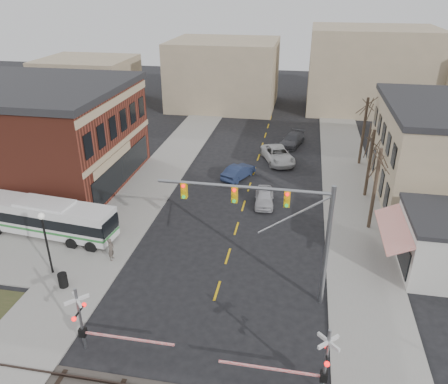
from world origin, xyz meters
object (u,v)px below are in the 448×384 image
at_px(car_d, 292,140).
at_px(pedestrian_far, 101,219).
at_px(pedestrian_near, 111,249).
at_px(car_a, 264,197).
at_px(car_c, 278,155).
at_px(car_b, 239,172).
at_px(transit_bus, 48,218).
at_px(rr_crossing_west, 88,321).
at_px(rr_crossing_east, 316,362).
at_px(trash_bin, 63,280).
at_px(traffic_signal_mast, 281,217).
at_px(street_lamp, 44,231).

xyz_separation_m(car_d, pedestrian_far, (-14.11, -22.92, 0.36)).
relative_size(car_d, pedestrian_near, 2.92).
distance_m(car_a, car_c, 10.41).
bearing_deg(car_c, car_b, -145.62).
bearing_deg(car_d, transit_bus, -110.05).
xyz_separation_m(rr_crossing_west, car_a, (7.48, 18.76, -1.28)).
relative_size(rr_crossing_east, trash_bin, 5.74).
relative_size(car_b, car_c, 0.75).
distance_m(rr_crossing_east, car_d, 35.46).
xyz_separation_m(transit_bus, rr_crossing_west, (8.48, -10.34, 0.36)).
bearing_deg(rr_crossing_east, car_b, 106.86).
distance_m(car_a, pedestrian_far, 14.17).
relative_size(rr_crossing_west, trash_bin, 5.74).
bearing_deg(car_c, trash_bin, -137.32).
bearing_deg(trash_bin, pedestrian_far, 95.37).
xyz_separation_m(traffic_signal_mast, trash_bin, (-13.65, -1.63, -5.14)).
xyz_separation_m(car_b, car_d, (4.90, 10.77, 0.01)).
xyz_separation_m(trash_bin, pedestrian_far, (-0.68, 7.25, 0.47)).
distance_m(street_lamp, car_c, 27.16).
bearing_deg(pedestrian_near, car_b, -26.74).
relative_size(rr_crossing_west, pedestrian_far, 2.91).
bearing_deg(transit_bus, car_a, 27.81).
bearing_deg(pedestrian_far, car_a, -2.51).
relative_size(street_lamp, car_c, 0.80).
bearing_deg(rr_crossing_east, car_d, 94.13).
height_order(rr_crossing_west, trash_bin, rr_crossing_west).
height_order(traffic_signal_mast, car_c, traffic_signal_mast).
relative_size(rr_crossing_west, car_b, 1.29).
distance_m(rr_crossing_west, street_lamp, 8.26).
distance_m(rr_crossing_east, pedestrian_near, 16.58).
xyz_separation_m(car_c, pedestrian_far, (-12.78, -17.36, 0.28)).
bearing_deg(transit_bus, car_b, 46.70).
height_order(rr_crossing_east, street_lamp, street_lamp).
bearing_deg(car_b, traffic_signal_mast, 130.43).
bearing_deg(street_lamp, rr_crossing_east, -20.17).
relative_size(traffic_signal_mast, car_b, 2.35).
height_order(traffic_signal_mast, rr_crossing_west, traffic_signal_mast).
bearing_deg(car_d, traffic_signal_mast, -73.59).
xyz_separation_m(traffic_signal_mast, rr_crossing_west, (-9.47, -6.18, -3.78)).
relative_size(rr_crossing_west, car_a, 1.38).
xyz_separation_m(rr_crossing_west, rr_crossing_east, (11.81, -0.62, 0.00)).
relative_size(transit_bus, car_b, 2.56).
bearing_deg(rr_crossing_west, transit_bus, 129.34).
bearing_deg(rr_crossing_west, car_d, 75.08).
bearing_deg(traffic_signal_mast, pedestrian_far, 158.58).
distance_m(traffic_signal_mast, rr_crossing_east, 8.12).
bearing_deg(pedestrian_near, pedestrian_far, 29.65).
bearing_deg(rr_crossing_west, pedestrian_near, 106.20).
xyz_separation_m(rr_crossing_west, car_b, (4.36, 23.96, -1.25)).
bearing_deg(street_lamp, traffic_signal_mast, 1.39).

